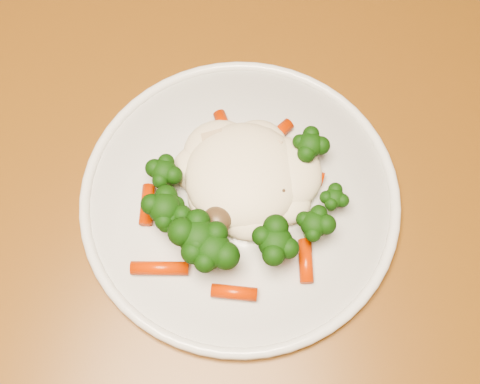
% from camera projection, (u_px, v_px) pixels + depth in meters
% --- Properties ---
extents(dining_table, '(1.42, 1.19, 0.75)m').
position_uv_depth(dining_table, '(276.00, 188.00, 0.68)').
color(dining_table, brown).
rests_on(dining_table, ground).
extents(plate, '(0.30, 0.30, 0.01)m').
position_uv_depth(plate, '(240.00, 198.00, 0.56)').
color(plate, white).
rests_on(plate, dining_table).
extents(meal, '(0.19, 0.19, 0.05)m').
position_uv_depth(meal, '(235.00, 196.00, 0.53)').
color(meal, '#FFEFCB').
rests_on(meal, plate).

